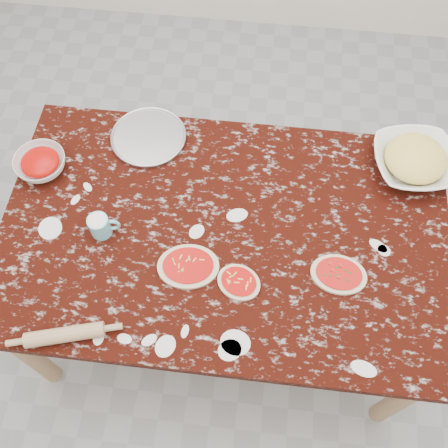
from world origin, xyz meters
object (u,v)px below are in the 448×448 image
flour_mug (101,226)px  rolling_pin (65,335)px  cheese_bowl (414,162)px  worktable (224,241)px  sauce_bowl (41,164)px  pizza_tray (149,137)px

flour_mug → rolling_pin: size_ratio=0.44×
cheese_bowl → flour_mug: 1.17m
worktable → sauce_bowl: bearing=165.3°
pizza_tray → rolling_pin: size_ratio=1.17×
worktable → cheese_bowl: bearing=27.7°
pizza_tray → rolling_pin: rolling_pin is taller
sauce_bowl → rolling_pin: sauce_bowl is taller
pizza_tray → cheese_bowl: 1.02m
flour_mug → rolling_pin: bearing=-94.1°
worktable → rolling_pin: rolling_pin is taller
flour_mug → sauce_bowl: bearing=140.1°
worktable → flour_mug: bearing=-172.8°
flour_mug → rolling_pin: flour_mug is taller
worktable → cheese_bowl: (0.67, 0.35, 0.12)m
sauce_bowl → flour_mug: 0.38m
worktable → cheese_bowl: size_ratio=5.26×
sauce_bowl → cheese_bowl: size_ratio=0.63×
cheese_bowl → rolling_pin: size_ratio=1.23×
sauce_bowl → rolling_pin: bearing=-67.4°
cheese_bowl → flour_mug: bearing=-159.7°
cheese_bowl → pizza_tray: bearing=178.7°
rolling_pin → pizza_tray: bearing=82.3°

